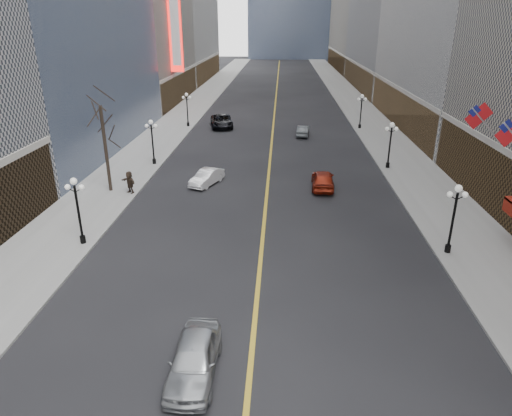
# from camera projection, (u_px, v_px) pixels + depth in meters

# --- Properties ---
(sidewalk_east) EXTENTS (6.00, 230.00, 0.15)m
(sidewalk_east) POSITION_uv_depth(u_px,v_px,m) (371.00, 123.00, 65.75)
(sidewalk_east) COLOR gray
(sidewalk_east) RESTS_ON ground
(sidewalk_west) EXTENTS (6.00, 230.00, 0.15)m
(sidewalk_west) POSITION_uv_depth(u_px,v_px,m) (179.00, 121.00, 67.18)
(sidewalk_west) COLOR gray
(sidewalk_west) RESTS_ON ground
(lane_line) EXTENTS (0.25, 200.00, 0.02)m
(lane_line) POSITION_uv_depth(u_px,v_px,m) (275.00, 110.00, 75.72)
(lane_line) COLOR gold
(lane_line) RESTS_ON ground
(streetlamp_east_1) EXTENTS (1.26, 0.44, 4.52)m
(streetlamp_east_1) POSITION_uv_depth(u_px,v_px,m) (454.00, 212.00, 27.87)
(streetlamp_east_1) COLOR black
(streetlamp_east_1) RESTS_ON sidewalk_east
(streetlamp_east_2) EXTENTS (1.26, 0.44, 4.52)m
(streetlamp_east_2) POSITION_uv_depth(u_px,v_px,m) (390.00, 140.00, 44.48)
(streetlamp_east_2) COLOR black
(streetlamp_east_2) RESTS_ON sidewalk_east
(streetlamp_east_3) EXTENTS (1.26, 0.44, 4.52)m
(streetlamp_east_3) POSITION_uv_depth(u_px,v_px,m) (361.00, 108.00, 61.10)
(streetlamp_east_3) COLOR black
(streetlamp_east_3) RESTS_ON sidewalk_east
(streetlamp_west_1) EXTENTS (1.26, 0.44, 4.52)m
(streetlamp_west_1) POSITION_uv_depth(u_px,v_px,m) (77.00, 204.00, 29.07)
(streetlamp_west_1) COLOR black
(streetlamp_west_1) RESTS_ON sidewalk_west
(streetlamp_west_2) EXTENTS (1.26, 0.44, 4.52)m
(streetlamp_west_2) POSITION_uv_depth(u_px,v_px,m) (152.00, 137.00, 45.69)
(streetlamp_west_2) COLOR black
(streetlamp_west_2) RESTS_ON sidewalk_west
(streetlamp_west_3) EXTENTS (1.26, 0.44, 4.52)m
(streetlamp_west_3) POSITION_uv_depth(u_px,v_px,m) (187.00, 106.00, 62.30)
(streetlamp_west_3) COLOR black
(streetlamp_west_3) RESTS_ON sidewalk_west
(flag_5) EXTENTS (2.87, 0.12, 2.87)m
(flag_5) POSITION_uv_depth(u_px,v_px,m) (481.00, 118.00, 32.48)
(flag_5) COLOR #B2B2B7
(flag_5) RESTS_ON ground
(theatre_marquee) EXTENTS (2.00, 0.55, 12.00)m
(theatre_marquee) POSITION_uv_depth(u_px,v_px,m) (175.00, 32.00, 71.96)
(theatre_marquee) COLOR red
(theatre_marquee) RESTS_ON ground
(tree_west_far) EXTENTS (3.60, 3.60, 7.92)m
(tree_west_far) POSITION_uv_depth(u_px,v_px,m) (102.00, 120.00, 37.12)
(tree_west_far) COLOR #2D231C
(tree_west_far) RESTS_ON sidewalk_west
(car_nb_near) EXTENTS (1.94, 4.77, 1.62)m
(car_nb_near) POSITION_uv_depth(u_px,v_px,m) (194.00, 359.00, 18.84)
(car_nb_near) COLOR #A5A9AD
(car_nb_near) RESTS_ON ground
(car_nb_mid) EXTENTS (2.89, 4.37, 1.36)m
(car_nb_mid) POSITION_uv_depth(u_px,v_px,m) (207.00, 177.00, 41.00)
(car_nb_mid) COLOR silver
(car_nb_mid) RESTS_ON ground
(car_nb_far) EXTENTS (3.95, 6.57, 1.71)m
(car_nb_far) POSITION_uv_depth(u_px,v_px,m) (222.00, 121.00, 62.94)
(car_nb_far) COLOR black
(car_nb_far) RESTS_ON ground
(car_sb_mid) EXTENTS (2.14, 4.85, 1.62)m
(car_sb_mid) POSITION_uv_depth(u_px,v_px,m) (323.00, 179.00, 40.08)
(car_sb_mid) COLOR maroon
(car_sb_mid) RESTS_ON ground
(car_sb_far) EXTENTS (1.86, 4.21, 1.34)m
(car_sb_far) POSITION_uv_depth(u_px,v_px,m) (303.00, 131.00, 58.32)
(car_sb_far) COLOR #4A4E51
(car_sb_far) RESTS_ON ground
(ped_west_far) EXTENTS (1.70, 1.48, 1.90)m
(ped_west_far) POSITION_uv_depth(u_px,v_px,m) (130.00, 182.00, 38.50)
(ped_west_far) COLOR #2E231A
(ped_west_far) RESTS_ON sidewalk_west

